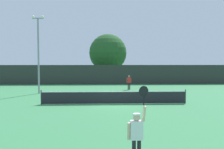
{
  "coord_description": "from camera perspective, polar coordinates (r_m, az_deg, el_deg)",
  "views": [
    {
      "loc": [
        -0.86,
        -17.68,
        3.14
      ],
      "look_at": [
        0.05,
        5.36,
        1.94
      ],
      "focal_mm": 37.99,
      "sensor_mm": 36.0,
      "label": 1
    }
  ],
  "objects": [
    {
      "name": "light_pole",
      "position": [
        24.86,
        -17.3,
        5.84
      ],
      "size": [
        1.18,
        0.28,
        7.77
      ],
      "color": "gray",
      "rests_on": "ground"
    },
    {
      "name": "parked_car_near",
      "position": [
        40.97,
        -11.79,
        -0.4
      ],
      "size": [
        2.28,
        4.36,
        1.69
      ],
      "rotation": [
        0.0,
        0.0,
        -0.09
      ],
      "color": "black",
      "rests_on": "ground"
    },
    {
      "name": "large_tree",
      "position": [
        39.37,
        -0.99,
        5.23
      ],
      "size": [
        6.18,
        6.18,
        7.8
      ],
      "color": "brown",
      "rests_on": "ground"
    },
    {
      "name": "player_serving",
      "position": [
        7.46,
        6.02,
        -13.34
      ],
      "size": [
        0.68,
        0.38,
        2.41
      ],
      "color": "white",
      "rests_on": "ground"
    },
    {
      "name": "tennis_ball",
      "position": [
        16.08,
        -8.41,
        -8.19
      ],
      "size": [
        0.07,
        0.07,
        0.07
      ],
      "primitive_type": "sphere",
      "color": "#CCE033",
      "rests_on": "ground"
    },
    {
      "name": "tennis_net",
      "position": [
        17.89,
        0.52,
        -5.47
      ],
      "size": [
        10.95,
        0.08,
        1.07
      ],
      "color": "#232328",
      "rests_on": "ground"
    },
    {
      "name": "perimeter_fence",
      "position": [
        33.76,
        -0.8,
        -0.02
      ],
      "size": [
        38.9,
        0.12,
        2.75
      ],
      "primitive_type": "cube",
      "color": "#2D332D",
      "rests_on": "ground"
    },
    {
      "name": "player_receiving",
      "position": [
        27.17,
        4.11,
        -1.62
      ],
      "size": [
        0.57,
        0.23,
        1.59
      ],
      "rotation": [
        0.0,
        0.0,
        3.14
      ],
      "color": "red",
      "rests_on": "ground"
    },
    {
      "name": "ground_plane",
      "position": [
        17.97,
        0.52,
        -7.08
      ],
      "size": [
        120.0,
        120.0,
        0.0
      ],
      "primitive_type": "plane",
      "color": "#387F4C"
    }
  ]
}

